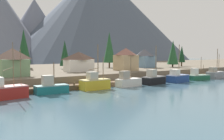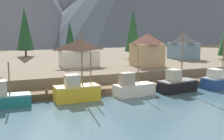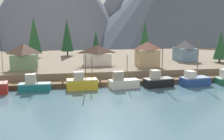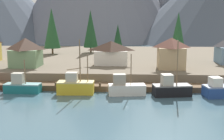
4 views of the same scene
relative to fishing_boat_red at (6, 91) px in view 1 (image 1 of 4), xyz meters
name	(u,v)px [view 1 (image 1 of 4)]	position (x,y,z in m)	size (l,w,h in m)	color
ground_plane	(81,80)	(25.90, 22.20, -1.78)	(400.00, 400.00, 1.00)	#3D5B6B
dock	(116,83)	(25.90, 4.19, -0.78)	(80.00, 4.00, 1.60)	brown
shoreline_bank	(64,72)	(25.90, 34.20, -0.03)	(400.00, 56.00, 2.50)	#665B4C
mountain_east_peak	(35,31)	(53.82, 145.95, 21.79)	(57.93, 57.93, 46.16)	slate
mountain_far_ridge	(97,15)	(96.97, 129.06, 34.86)	(142.30, 142.30, 72.28)	#475160
fishing_boat_red	(6,91)	(0.00, 0.00, 0.00)	(6.64, 4.02, 9.63)	maroon
fishing_boat_teal	(51,88)	(8.22, 0.87, -0.12)	(6.31, 2.44, 5.93)	#196B70
fishing_boat_yellow	(95,83)	(17.78, 0.65, 0.10)	(6.33, 2.83, 9.47)	gold
fishing_boat_white	(128,81)	(26.51, 0.45, -0.06)	(6.51, 3.20, 7.08)	silver
fishing_boat_black	(153,79)	(34.20, 0.20, 0.00)	(6.61, 3.67, 9.42)	black
fishing_boat_blue	(177,77)	(42.61, 0.02, -0.08)	(6.65, 3.97, 9.74)	navy
fishing_boat_green	(198,76)	(51.22, 0.28, -0.30)	(6.53, 3.58, 6.44)	#1E5B3D
fishing_boat_grey	(215,74)	(58.99, 0.06, -0.08)	(6.65, 3.90, 8.79)	gray
house_green	(13,62)	(4.65, 14.05, 4.41)	(6.24, 6.11, 6.25)	#6B8E66
house_blue	(145,58)	(50.21, 21.48, 4.43)	(5.42, 6.85, 6.29)	#6689A8
house_white	(79,61)	(22.98, 17.72, 3.98)	(7.73, 4.57, 5.39)	silver
house_tan	(126,59)	(35.80, 13.30, 4.52)	(5.71, 5.41, 6.48)	tan
conifer_near_left	(182,54)	(65.41, 18.24, 5.72)	(2.57, 2.57, 7.58)	#4C3823
conifer_near_right	(24,46)	(15.28, 41.90, 8.42)	(4.39, 4.39, 12.80)	#4C3823
conifer_mid_left	(173,52)	(58.76, 16.44, 6.35)	(3.84, 3.84, 9.27)	#4C3823
conifer_mid_right	(109,47)	(39.13, 26.67, 8.05)	(3.98, 3.98, 11.95)	#4C3823
conifer_back_right	(65,53)	(24.03, 29.01, 6.16)	(3.25, 3.25, 8.91)	#4C3823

